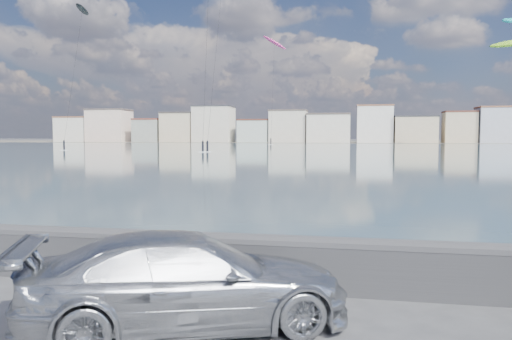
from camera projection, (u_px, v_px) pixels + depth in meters
The scene contains 8 objects.
bay_water at pixel (337, 150), 96.73m from camera, with size 500.00×177.00×0.00m, color #3D5C67.
far_shore_strip at pixel (345, 142), 202.98m from camera, with size 500.00×60.00×0.00m, color #4C473D.
seawall at pixel (193, 256), 9.74m from camera, with size 400.00×0.36×1.08m.
far_buildings at pixel (348, 127), 188.60m from camera, with size 240.79×13.26×14.60m.
car_silver at pixel (188, 280), 7.66m from camera, with size 2.03×4.98×1.45m, color #B3B5BA.
kitesurfer_3 at pixel (82, 13), 99.60m from camera, with size 4.55×10.68×28.91m.
kitesurfer_11 at pixel (274, 44), 164.65m from camera, with size 8.33×17.16×36.42m.
kitesurfer_13 at pixel (509, 22), 147.86m from camera, with size 3.77×21.05×39.06m.
Camera 1 is at (3.04, -6.48, 2.95)m, focal length 35.00 mm.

